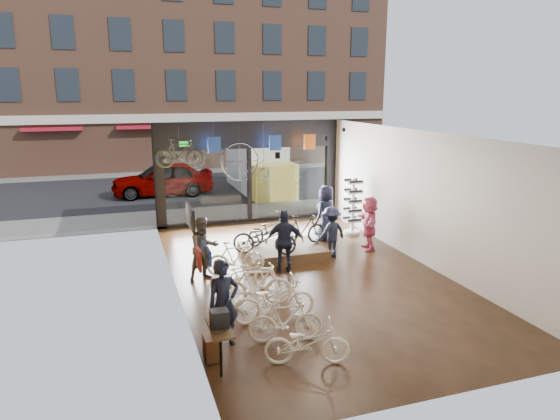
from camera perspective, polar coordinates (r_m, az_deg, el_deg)
name	(u,v)px	position (r m, az deg, el deg)	size (l,w,h in m)	color
ground_plane	(306,274)	(13.80, 3.02, -7.34)	(7.00, 12.00, 0.04)	black
ceiling	(308,133)	(12.95, 3.23, 8.76)	(7.00, 12.00, 0.04)	black
wall_left	(173,216)	(12.43, -12.17, -0.70)	(0.04, 12.00, 3.80)	brown
wall_right	(421,197)	(14.87, 15.86, 1.39)	(0.04, 12.00, 3.80)	beige
wall_back	(449,290)	(8.19, 18.80, -8.60)	(7.00, 0.04, 3.80)	beige
storefront	(249,172)	(18.86, -3.54, 4.34)	(7.00, 0.26, 3.80)	black
exit_sign	(184,144)	(18.13, -10.91, 7.43)	(0.35, 0.06, 0.18)	#198C26
street_road	(208,182)	(27.85, -8.24, 3.21)	(30.00, 18.00, 0.02)	black
sidewalk_near	(242,212)	(20.36, -4.33, -0.27)	(30.00, 2.40, 0.12)	slate
sidewalk_far	(196,170)	(31.74, -9.53, 4.53)	(30.00, 2.00, 0.12)	slate
opposite_building	(186,57)	(33.91, -10.69, 16.82)	(26.00, 5.00, 14.00)	brown
street_car	(163,179)	(24.44, -13.27, 3.49)	(1.90, 4.71, 1.61)	gray
box_truck	(261,168)	(24.23, -2.14, 4.79)	(2.09, 6.26, 2.46)	silver
floor_bike_0	(307,343)	(9.39, 3.12, -14.95)	(0.55, 1.58, 0.83)	white
floor_bike_1	(286,320)	(10.11, 0.65, -12.48)	(0.43, 1.51, 0.91)	white
floor_bike_2	(273,300)	(10.91, -0.76, -10.27)	(0.64, 1.84, 0.97)	white
floor_bike_3	(256,285)	(11.63, -2.79, -8.58)	(0.48, 1.71, 1.03)	white
floor_bike_4	(243,274)	(12.51, -4.25, -7.35)	(0.58, 1.67, 0.88)	white
floor_bike_5	(236,258)	(13.59, -5.08, -5.50)	(0.45, 1.58, 0.95)	white
display_platform	(283,251)	(15.15, 0.33, -4.72)	(2.40, 1.80, 0.30)	#49371B
display_bike_left	(264,238)	(14.28, -1.79, -3.22)	(0.64, 1.82, 0.96)	black
display_bike_mid	(303,230)	(15.11, 2.59, -2.30)	(0.45, 1.59, 0.96)	black
display_bike_right	(270,229)	(15.32, -1.10, -2.18)	(0.60, 1.71, 0.90)	black
customer_0	(223,303)	(9.87, -6.48, -10.52)	(0.64, 0.42, 1.76)	#161C33
customer_1	(204,248)	(13.24, -8.71, -4.37)	(0.83, 0.65, 1.72)	#3F3F44
customer_2	(285,241)	(13.60, 0.54, -3.60)	(1.04, 0.43, 1.77)	#161C33
customer_3	(331,232)	(14.93, 5.86, -2.55)	(1.00, 0.58, 1.55)	#161C33
customer_4	(326,213)	(16.62, 5.25, -0.35)	(0.91, 0.59, 1.86)	#161C33
customer_5	(369,223)	(15.86, 10.15, -1.47)	(1.58, 0.50, 1.70)	#CC4C72
sunglasses_rack	(353,206)	(17.47, 8.30, 0.40)	(0.57, 0.47, 1.95)	white
wall_merch	(204,292)	(9.33, -8.69, -9.24)	(0.40, 2.40, 2.60)	navy
penny_farthing	(247,162)	(17.12, -3.75, 5.45)	(1.62, 0.06, 1.30)	black
hung_bike	(180,153)	(16.44, -11.40, 6.38)	(0.45, 1.58, 0.95)	black
jersey_left	(214,145)	(17.62, -7.52, 7.39)	(0.45, 0.03, 0.55)	#1E3F99
jersey_mid	(275,143)	(18.16, -0.55, 7.68)	(0.45, 0.03, 0.55)	#1E3F99
jersey_right	(310,142)	(18.61, 3.42, 7.80)	(0.45, 0.03, 0.55)	#CC5919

